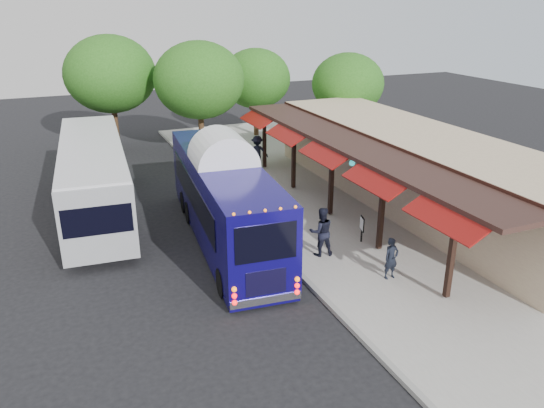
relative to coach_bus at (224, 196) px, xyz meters
name	(u,v)px	position (x,y,z in m)	size (l,w,h in m)	color
ground	(293,271)	(1.45, -3.58, -2.00)	(90.00, 90.00, 0.00)	black
sidewalk	(352,212)	(6.45, 0.42, -1.92)	(10.00, 40.00, 0.15)	#9E9B93
curb	(255,229)	(1.50, 0.42, -1.92)	(0.20, 40.00, 0.16)	gray
station_shelter	(415,168)	(9.83, 0.42, -0.15)	(8.15, 20.00, 3.60)	tan
coach_bus	(224,196)	(0.00, 0.00, 0.00)	(3.49, 11.77, 3.71)	#0E075A
city_bus	(94,175)	(-4.61, 5.33, -0.12)	(3.68, 12.77, 3.39)	#909498
ped_a	(391,258)	(4.31, -5.67, -1.07)	(0.56, 0.37, 1.54)	black
ped_b	(321,232)	(2.89, -3.05, -0.86)	(0.95, 0.74, 1.96)	black
ped_c	(239,182)	(2.05, 3.98, -0.90)	(1.11, 0.46, 1.89)	black
ped_d	(257,152)	(4.85, 8.61, -0.87)	(1.26, 0.72, 1.94)	black
sign_board	(362,225)	(5.00, -2.65, -1.11)	(0.18, 0.49, 1.09)	black
tree_left	(199,80)	(2.77, 13.10, 2.82)	(5.64, 5.64, 7.22)	#382314
tree_mid	(256,79)	(7.84, 16.39, 2.24)	(4.96, 4.96, 6.36)	#382314
tree_right	(348,84)	(12.80, 11.98, 2.16)	(4.87, 4.87, 6.24)	#382314
tree_far	(110,74)	(-2.11, 16.74, 3.00)	(5.86, 5.86, 7.50)	#382314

